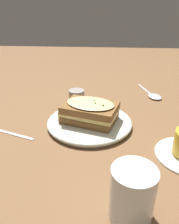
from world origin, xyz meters
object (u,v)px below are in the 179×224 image
Objects in this scene: water_glass at (132,195)px; dinner_plate at (90,122)px; sandwich at (90,111)px; spoon at (154,96)px; condiment_pot at (77,95)px.

dinner_plate is at bearing 16.92° from water_glass.
dinner_plate is 0.04m from sandwich.
dinner_plate is 2.50× the size of water_glass.
water_glass is at bearing -163.17° from sandwich.
spoon is (0.23, -0.22, -0.04)m from sandwich.
dinner_plate is 0.30m from water_glass.
condiment_pot is (0.17, 0.06, 0.01)m from dinner_plate.
water_glass is at bearing -163.08° from dinner_plate.
dinner_plate is 0.18m from condiment_pot.
water_glass is at bearing 59.89° from spoon.
spoon is 3.28× the size of condiment_pot.
water_glass is at bearing -162.38° from condiment_pot.
water_glass is (-0.29, -0.09, 0.04)m from dinner_plate.
spoon is at bearing -79.81° from condiment_pot.
water_glass is 0.49m from condiment_pot.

